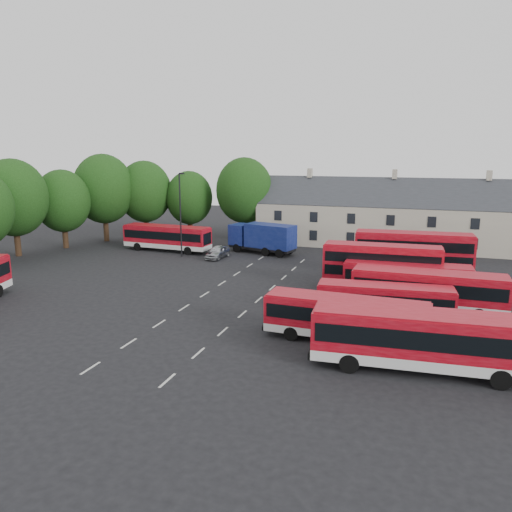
{
  "coord_description": "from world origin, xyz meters",
  "views": [
    {
      "loc": [
        17.68,
        -36.46,
        12.33
      ],
      "look_at": [
        2.39,
        9.08,
        2.2
      ],
      "focal_mm": 35.0,
      "sensor_mm": 36.0,
      "label": 1
    }
  ],
  "objects_px": {
    "silver_car": "(217,252)",
    "bus_dd_south": "(382,265)",
    "lamppost": "(181,213)",
    "bus_row_a": "(423,337)",
    "box_truck": "(263,237)"
  },
  "relations": [
    {
      "from": "bus_row_a",
      "to": "bus_dd_south",
      "type": "distance_m",
      "value": 16.98
    },
    {
      "from": "bus_dd_south",
      "to": "bus_row_a",
      "type": "bearing_deg",
      "value": -79.8
    },
    {
      "from": "bus_row_a",
      "to": "bus_dd_south",
      "type": "height_order",
      "value": "bus_dd_south"
    },
    {
      "from": "bus_row_a",
      "to": "bus_dd_south",
      "type": "xyz_separation_m",
      "value": [
        -3.65,
        16.58,
        0.3
      ]
    },
    {
      "from": "bus_row_a",
      "to": "box_truck",
      "type": "bearing_deg",
      "value": 119.21
    },
    {
      "from": "bus_row_a",
      "to": "box_truck",
      "type": "xyz_separation_m",
      "value": [
        -18.82,
        29.11,
        -0.03
      ]
    },
    {
      "from": "bus_dd_south",
      "to": "box_truck",
      "type": "xyz_separation_m",
      "value": [
        -15.18,
        12.53,
        -0.33
      ]
    },
    {
      "from": "lamppost",
      "to": "box_truck",
      "type": "bearing_deg",
      "value": 29.97
    },
    {
      "from": "bus_row_a",
      "to": "bus_dd_south",
      "type": "relative_size",
      "value": 1.21
    },
    {
      "from": "box_truck",
      "to": "silver_car",
      "type": "relative_size",
      "value": 2.04
    },
    {
      "from": "silver_car",
      "to": "lamppost",
      "type": "relative_size",
      "value": 0.44
    },
    {
      "from": "box_truck",
      "to": "lamppost",
      "type": "relative_size",
      "value": 0.89
    },
    {
      "from": "bus_dd_south",
      "to": "silver_car",
      "type": "distance_m",
      "value": 21.07
    },
    {
      "from": "bus_dd_south",
      "to": "lamppost",
      "type": "xyz_separation_m",
      "value": [
        -23.73,
        7.59,
        2.88
      ]
    },
    {
      "from": "silver_car",
      "to": "bus_dd_south",
      "type": "bearing_deg",
      "value": -21.59
    }
  ]
}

